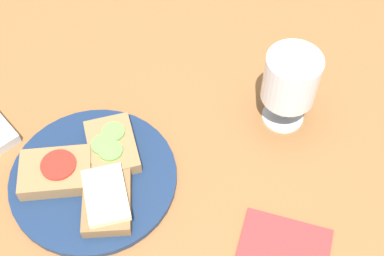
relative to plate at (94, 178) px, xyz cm
name	(u,v)px	position (x,y,z in cm)	size (l,w,h in cm)	color
wooden_table	(159,161)	(9.75, -3.03, -2.01)	(140.00, 140.00, 3.00)	brown
plate	(94,178)	(0.00, 0.00, 0.00)	(24.42, 24.42, 1.02)	navy
sandwich_with_cucumber	(112,146)	(4.82, 1.67, 1.70)	(10.53, 11.88, 2.58)	#937047
sandwich_with_tomato	(56,172)	(-3.82, 3.37, 1.77)	(12.50, 11.83, 2.78)	#937047
sandwich_with_cheese	(107,199)	(-0.99, -5.03, 1.87)	(11.52, 12.16, 2.92)	brown
wine_glass	(290,82)	(29.18, -10.56, 8.11)	(8.18, 8.18, 13.36)	white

